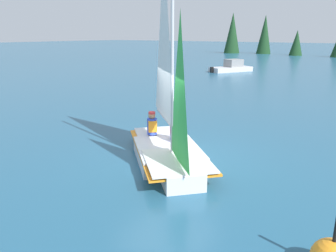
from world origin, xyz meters
TOP-DOWN VIEW (x-y plane):
  - ground_plane at (0.00, 0.00)m, footprint 260.00×260.00m
  - sailboat_main at (-0.02, 0.02)m, footprint 4.11×3.94m
  - sailor_helm at (-0.13, 0.55)m, footprint 0.43×0.42m
  - sailor_crew at (-1.05, 0.61)m, footprint 0.43×0.42m
  - motorboat_distant at (-8.45, 21.88)m, footprint 3.25×4.34m
  - treeline_shore at (-15.76, 50.30)m, footprint 20.58×4.55m

SIDE VIEW (x-z plane):
  - ground_plane at x=0.00m, z-range 0.00..0.00m
  - motorboat_distant at x=-8.45m, z-range -0.17..0.96m
  - sailor_helm at x=-0.13m, z-range 0.04..1.20m
  - sailor_crew at x=-1.05m, z-range 0.05..1.21m
  - sailboat_main at x=-0.02m, z-range -2.12..3.67m
  - treeline_shore at x=-15.76m, z-range -0.48..6.63m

